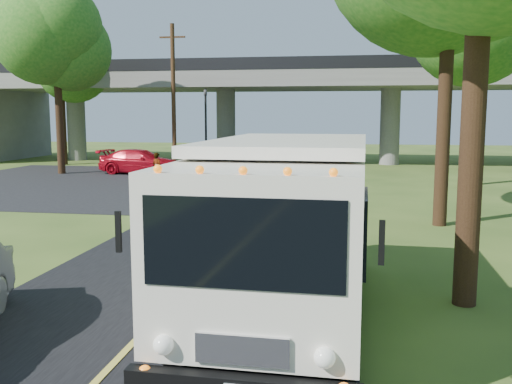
% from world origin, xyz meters
% --- Properties ---
extents(ground, '(120.00, 120.00, 0.00)m').
position_xyz_m(ground, '(0.00, 0.00, 0.00)').
color(ground, '#38501C').
rests_on(ground, ground).
extents(road, '(7.00, 90.00, 0.02)m').
position_xyz_m(road, '(0.00, 10.00, 0.01)').
color(road, black).
rests_on(road, ground).
extents(parking_lot, '(16.00, 18.00, 0.01)m').
position_xyz_m(parking_lot, '(-11.00, 18.00, 0.01)').
color(parking_lot, black).
rests_on(parking_lot, ground).
extents(lane_line, '(0.12, 90.00, 0.01)m').
position_xyz_m(lane_line, '(0.00, 10.00, 0.03)').
color(lane_line, gold).
rests_on(lane_line, road).
extents(overpass, '(54.00, 10.00, 7.30)m').
position_xyz_m(overpass, '(0.00, 32.00, 4.56)').
color(overpass, slate).
rests_on(overpass, ground).
extents(traffic_signal, '(0.18, 0.22, 5.20)m').
position_xyz_m(traffic_signal, '(-6.00, 26.00, 3.20)').
color(traffic_signal, black).
rests_on(traffic_signal, ground).
extents(utility_pole, '(1.60, 0.26, 9.00)m').
position_xyz_m(utility_pole, '(-7.50, 24.00, 4.59)').
color(utility_pole, '#472D19').
rests_on(utility_pole, ground).
extents(tree_right_far, '(5.77, 5.67, 10.99)m').
position_xyz_m(tree_right_far, '(9.21, 19.84, 8.30)').
color(tree_right_far, '#382314').
rests_on(tree_right_far, ground).
extents(tree_left_lot, '(5.60, 5.50, 10.50)m').
position_xyz_m(tree_left_lot, '(-13.79, 21.84, 7.90)').
color(tree_left_lot, '#382314').
rests_on(tree_left_lot, ground).
extents(tree_left_far, '(5.26, 5.16, 9.89)m').
position_xyz_m(tree_left_far, '(-16.79, 27.84, 7.45)').
color(tree_left_far, '#382314').
rests_on(tree_left_far, ground).
extents(step_van, '(2.92, 7.55, 3.14)m').
position_xyz_m(step_van, '(2.20, -0.22, 1.71)').
color(step_van, silver).
rests_on(step_van, ground).
extents(red_sedan, '(5.29, 2.60, 1.48)m').
position_xyz_m(red_sedan, '(-9.22, 22.72, 0.74)').
color(red_sedan, '#B40B1A').
rests_on(red_sedan, ground).
extents(pedestrian, '(0.69, 0.60, 1.61)m').
position_xyz_m(pedestrian, '(-6.66, 18.35, 0.80)').
color(pedestrian, gray).
rests_on(pedestrian, ground).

